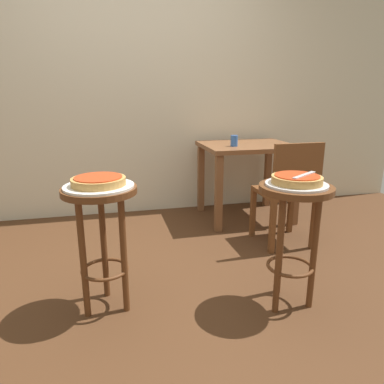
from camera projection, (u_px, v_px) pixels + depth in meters
name	position (u px, v px, depth m)	size (l,w,h in m)	color
ground_plane	(165.00, 289.00, 2.25)	(6.00, 6.00, 0.00)	#4C2D19
back_wall	(133.00, 61.00, 3.39)	(6.00, 0.10, 3.00)	beige
stool_foreground	(294.00, 218.00, 1.96)	(0.40, 0.40, 0.72)	#5B3319
serving_plate_foreground	(296.00, 184.00, 1.90)	(0.33, 0.33, 0.01)	silver
pizza_foreground	(297.00, 179.00, 1.90)	(0.27, 0.27, 0.05)	tan
stool_middle	(101.00, 220.00, 1.92)	(0.40, 0.40, 0.72)	#5B3319
serving_plate_middle	(99.00, 186.00, 1.87)	(0.37, 0.37, 0.01)	white
pizza_middle	(99.00, 181.00, 1.86)	(0.28, 0.28, 0.05)	tan
dining_table	(247.00, 157.00, 3.40)	(0.85, 0.70, 0.74)	brown
cup_near_edge	(234.00, 141.00, 3.21)	(0.07, 0.07, 0.10)	#3360B2
wooden_chair	(288.00, 190.00, 2.78)	(0.41, 0.41, 0.85)	brown
pizza_server_knife	(304.00, 175.00, 1.88)	(0.22, 0.02, 0.01)	silver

